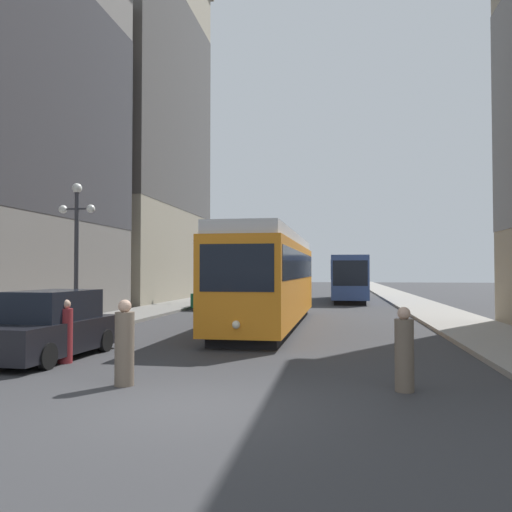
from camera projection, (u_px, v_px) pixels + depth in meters
name	position (u px, v px, depth m)	size (l,w,h in m)	color
ground_plane	(185.00, 406.00, 8.86)	(200.00, 200.00, 0.00)	#38383A
sidewalk_left	(228.00, 294.00, 49.60)	(3.25, 120.00, 0.15)	gray
sidewalk_right	(396.00, 296.00, 47.10)	(3.25, 120.00, 0.15)	gray
streetcar	(271.00, 277.00, 21.81)	(2.78, 14.35, 3.89)	black
transit_bus	(347.00, 276.00, 40.29)	(2.72, 12.15, 3.45)	black
parked_car_left_near	(51.00, 327.00, 13.76)	(2.06, 4.59, 1.82)	black
parked_car_left_mid	(215.00, 295.00, 32.12)	(1.93, 4.51, 1.82)	black
pedestrian_crossing_near	(65.00, 333.00, 13.07)	(0.36, 0.36, 1.62)	maroon
pedestrian_crossing_far	(124.00, 345.00, 10.51)	(0.39, 0.39, 1.76)	#6B5B4C
pedestrian_on_sidewalk	(404.00, 352.00, 9.99)	(0.37, 0.37, 1.65)	#6B5B4C
lamp_post_left_near	(77.00, 234.00, 18.89)	(1.41, 0.36, 5.45)	#333338
lamp_post_left_far	(202.00, 253.00, 36.44)	(1.41, 0.36, 5.25)	#333338
building_left_corner	(105.00, 115.00, 42.00)	(13.88, 18.11, 29.34)	gray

